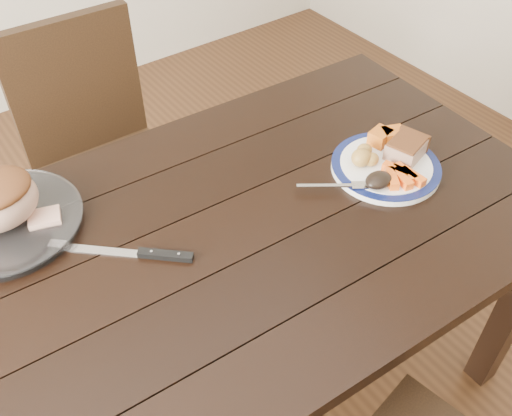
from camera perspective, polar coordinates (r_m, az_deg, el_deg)
ground at (r=1.90m, az=-2.43°, el=-18.38°), size 4.00×4.00×0.00m
dining_table at (r=1.35m, az=-3.26°, el=-5.29°), size 1.64×0.98×0.75m
chair_far at (r=1.94m, az=-15.29°, el=5.69°), size 0.43×0.44×0.93m
dinner_plate at (r=1.47m, az=12.82°, el=3.99°), size 0.27×0.27×0.02m
plate_rim at (r=1.47m, az=12.87°, el=4.25°), size 0.27×0.27×0.02m
serving_platter at (r=1.41m, az=-23.76°, el=-1.42°), size 0.34×0.34×0.02m
pork_slice at (r=1.49m, az=14.79°, el=5.75°), size 0.12×0.10×0.04m
roasted_potatoes at (r=1.45m, az=10.78°, el=5.12°), size 0.08×0.07×0.05m
carrot_batons at (r=1.42m, az=14.35°, el=3.18°), size 0.09×0.11×0.02m
pumpkin_wedges at (r=1.53m, az=12.91°, el=6.99°), size 0.10×0.07×0.04m
dark_mushroom at (r=1.39m, az=12.16°, el=2.76°), size 0.07×0.05×0.03m
fork at (r=1.38m, az=8.33°, el=2.19°), size 0.15×0.12×0.00m
cut_slice at (r=1.36m, az=-20.38°, el=-0.96°), size 0.08×0.07×0.02m
carving_knife at (r=1.25m, az=-10.79°, el=-4.52°), size 0.25×0.23×0.01m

